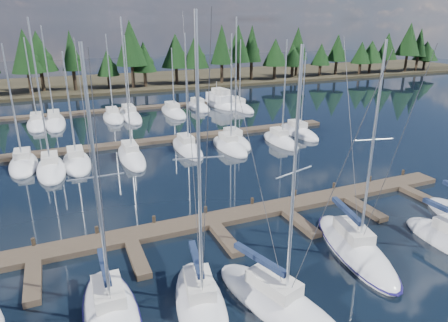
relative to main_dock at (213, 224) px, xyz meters
name	(u,v)px	position (x,y,z in m)	size (l,w,h in m)	color
ground	(167,170)	(0.00, 12.64, -0.20)	(260.00, 260.00, 0.00)	black
far_shore	(98,84)	(0.00, 72.64, 0.10)	(220.00, 30.00, 0.60)	#332C1C
main_dock	(213,224)	(0.00, 0.00, 0.00)	(44.00, 6.13, 0.90)	#4A3C2E
back_docks	(131,124)	(0.00, 32.23, 0.00)	(50.00, 21.80, 0.40)	#4A3C2E
front_sailboat_1	(111,313)	(-8.26, -6.78, 0.09)	(2.82, 8.17, 14.34)	silver
front_sailboat_2	(201,304)	(-3.85, -7.97, 0.11)	(3.93, 8.18, 15.54)	silver
front_sailboat_3	(279,303)	(-0.04, -9.45, 0.09)	(5.25, 9.38, 14.20)	silver
front_sailboat_4	(355,248)	(7.26, -6.73, 0.08)	(4.87, 10.00, 14.16)	silver
back_sailboat_rows	(135,131)	(-0.33, 27.87, 0.06)	(42.98, 30.62, 15.46)	silver
motor_yacht_right	(219,103)	(16.96, 40.10, 0.34)	(4.47, 10.32, 5.01)	silver
tree_line	(92,54)	(-1.53, 62.84, 7.48)	(185.68, 11.63, 13.69)	black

